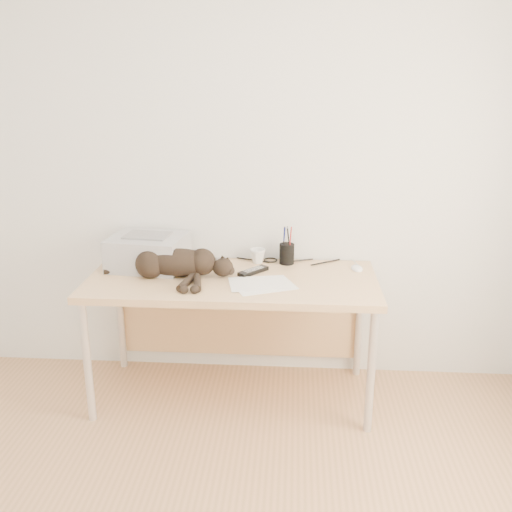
# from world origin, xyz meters

# --- Properties ---
(wall_back) EXTENTS (3.50, 0.00, 3.50)m
(wall_back) POSITION_xyz_m (0.00, 1.75, 1.30)
(wall_back) COLOR white
(wall_back) RESTS_ON floor
(desk) EXTENTS (1.60, 0.70, 0.74)m
(desk) POSITION_xyz_m (0.00, 1.48, 0.61)
(desk) COLOR tan
(desk) RESTS_ON floor
(printer) EXTENTS (0.45, 0.40, 0.20)m
(printer) POSITION_xyz_m (-0.51, 1.55, 0.83)
(printer) COLOR #A4A4A8
(printer) RESTS_ON desk
(papers) EXTENTS (0.39, 0.33, 0.01)m
(papers) POSITION_xyz_m (0.17, 1.29, 0.74)
(papers) COLOR white
(papers) RESTS_ON desk
(cat) EXTENTS (0.74, 0.34, 0.17)m
(cat) POSITION_xyz_m (-0.32, 1.39, 0.81)
(cat) COLOR black
(cat) RESTS_ON desk
(mug) EXTENTS (0.13, 0.13, 0.09)m
(mug) POSITION_xyz_m (0.12, 1.66, 0.78)
(mug) COLOR white
(mug) RESTS_ON desk
(pen_cup) EXTENTS (0.09, 0.09, 0.23)m
(pen_cup) POSITION_xyz_m (0.30, 1.66, 0.80)
(pen_cup) COLOR black
(pen_cup) RESTS_ON desk
(remote_grey) EXTENTS (0.12, 0.21, 0.02)m
(remote_grey) POSITION_xyz_m (-0.08, 1.60, 0.75)
(remote_grey) COLOR gray
(remote_grey) RESTS_ON desk
(remote_black) EXTENTS (0.17, 0.19, 0.02)m
(remote_black) POSITION_xyz_m (0.11, 1.48, 0.75)
(remote_black) COLOR black
(remote_black) RESTS_ON desk
(mouse) EXTENTS (0.08, 0.12, 0.04)m
(mouse) POSITION_xyz_m (0.70, 1.58, 0.76)
(mouse) COLOR white
(mouse) RESTS_ON desk
(cable_tangle) EXTENTS (1.36, 0.08, 0.01)m
(cable_tangle) POSITION_xyz_m (0.00, 1.70, 0.75)
(cable_tangle) COLOR black
(cable_tangle) RESTS_ON desk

